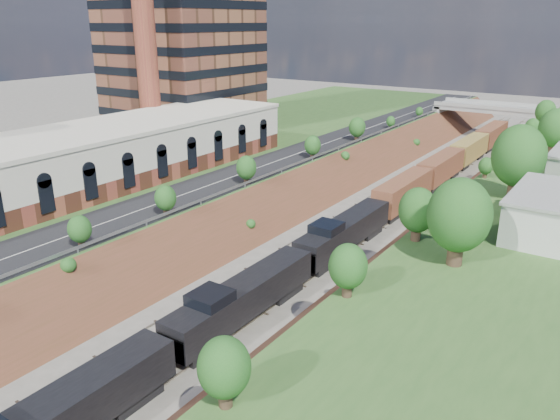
% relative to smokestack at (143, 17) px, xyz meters
% --- Properties ---
extents(platform_left, '(44.00, 180.00, 5.00)m').
position_rel_smokestack_xyz_m(platform_left, '(3.00, 4.00, -22.50)').
color(platform_left, '#365F27').
rests_on(platform_left, ground).
extents(embankment_left, '(10.00, 180.00, 10.00)m').
position_rel_smokestack_xyz_m(embankment_left, '(25.00, 4.00, -25.00)').
color(embankment_left, brown).
rests_on(embankment_left, ground).
extents(embankment_right, '(10.00, 180.00, 10.00)m').
position_rel_smokestack_xyz_m(embankment_right, '(47.00, 4.00, -25.00)').
color(embankment_right, brown).
rests_on(embankment_right, ground).
extents(rail_left_track, '(1.58, 180.00, 0.18)m').
position_rel_smokestack_xyz_m(rail_left_track, '(33.40, 4.00, -24.91)').
color(rail_left_track, gray).
rests_on(rail_left_track, ground).
extents(rail_right_track, '(1.58, 180.00, 0.18)m').
position_rel_smokestack_xyz_m(rail_right_track, '(38.60, 4.00, -24.91)').
color(rail_right_track, gray).
rests_on(rail_right_track, ground).
extents(road, '(8.00, 180.00, 0.10)m').
position_rel_smokestack_xyz_m(road, '(20.50, 4.00, -19.95)').
color(road, black).
rests_on(road, platform_left).
extents(guardrail, '(0.10, 171.00, 0.70)m').
position_rel_smokestack_xyz_m(guardrail, '(24.60, 3.80, -19.45)').
color(guardrail, '#99999E').
rests_on(guardrail, platform_left).
extents(commercial_building, '(14.30, 62.30, 7.00)m').
position_rel_smokestack_xyz_m(commercial_building, '(8.00, -18.00, -16.49)').
color(commercial_building, brown).
rests_on(commercial_building, platform_left).
extents(smokestack, '(3.20, 3.20, 40.00)m').
position_rel_smokestack_xyz_m(smokestack, '(0.00, 0.00, 0.00)').
color(smokestack, brown).
rests_on(smokestack, platform_left).
extents(overpass, '(24.50, 8.30, 7.40)m').
position_rel_smokestack_xyz_m(overpass, '(36.00, 66.00, -20.08)').
color(overpass, gray).
rests_on(overpass, ground).
extents(tree_right_large, '(5.25, 5.25, 7.61)m').
position_rel_smokestack_xyz_m(tree_right_large, '(53.00, -16.00, -15.62)').
color(tree_right_large, '#473323').
rests_on(tree_right_large, platform_right).
extents(tree_left_crest, '(2.45, 2.45, 3.55)m').
position_rel_smokestack_xyz_m(tree_left_crest, '(24.20, -36.00, -17.96)').
color(tree_left_crest, '#473323').
rests_on(tree_left_crest, platform_left).
extents(freight_train, '(2.90, 117.38, 4.55)m').
position_rel_smokestack_xyz_m(freight_train, '(38.60, 7.09, -22.51)').
color(freight_train, black).
rests_on(freight_train, ground).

